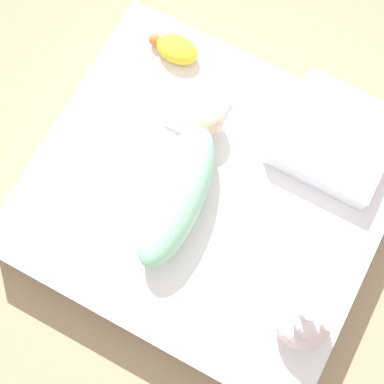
{
  "coord_description": "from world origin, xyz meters",
  "views": [
    {
      "loc": [
        -0.17,
        0.43,
        1.91
      ],
      "look_at": [
        0.04,
        0.04,
        0.25
      ],
      "focal_mm": 50.0,
      "sensor_mm": 36.0,
      "label": 1
    }
  ],
  "objects_px": {
    "pillow": "(335,138)",
    "bunny_plush": "(304,321)",
    "swaddled_baby": "(179,186)",
    "turtle_plush": "(176,49)"
  },
  "relations": [
    {
      "from": "pillow",
      "to": "bunny_plush",
      "type": "distance_m",
      "value": 0.62
    },
    {
      "from": "swaddled_baby",
      "to": "turtle_plush",
      "type": "height_order",
      "value": "swaddled_baby"
    },
    {
      "from": "pillow",
      "to": "bunny_plush",
      "type": "bearing_deg",
      "value": 103.84
    },
    {
      "from": "pillow",
      "to": "turtle_plush",
      "type": "xyz_separation_m",
      "value": [
        0.63,
        -0.05,
        -0.01
      ]
    },
    {
      "from": "pillow",
      "to": "turtle_plush",
      "type": "height_order",
      "value": "pillow"
    },
    {
      "from": "swaddled_baby",
      "to": "pillow",
      "type": "distance_m",
      "value": 0.55
    },
    {
      "from": "turtle_plush",
      "to": "swaddled_baby",
      "type": "bearing_deg",
      "value": 119.88
    },
    {
      "from": "bunny_plush",
      "to": "swaddled_baby",
      "type": "bearing_deg",
      "value": -20.48
    },
    {
      "from": "swaddled_baby",
      "to": "bunny_plush",
      "type": "bearing_deg",
      "value": -117.63
    },
    {
      "from": "swaddled_baby",
      "to": "pillow",
      "type": "relative_size",
      "value": 1.66
    }
  ]
}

